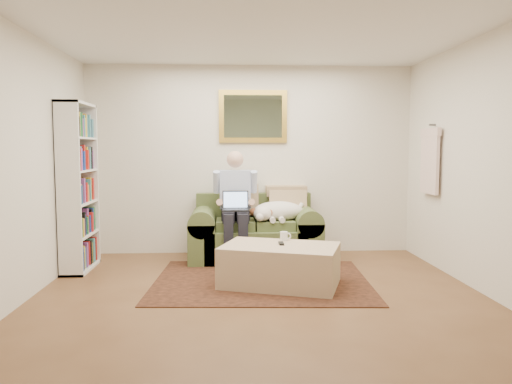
{
  "coord_description": "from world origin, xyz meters",
  "views": [
    {
      "loc": [
        -0.31,
        -4.45,
        1.46
      ],
      "look_at": [
        0.02,
        1.37,
        0.95
      ],
      "focal_mm": 35.0,
      "sensor_mm": 36.0,
      "label": 1
    }
  ],
  "objects": [
    {
      "name": "sleeping_dog",
      "position": [
        0.34,
        1.95,
        0.65
      ],
      "size": [
        0.7,
        0.44,
        0.26
      ],
      "primitive_type": null,
      "color": "white",
      "rests_on": "sofa"
    },
    {
      "name": "bookshelf",
      "position": [
        -2.1,
        1.6,
        1.0
      ],
      "size": [
        0.28,
        0.8,
        2.0
      ],
      "primitive_type": null,
      "color": "white",
      "rests_on": "room_shell"
    },
    {
      "name": "hanging_shirt",
      "position": [
        2.19,
        1.6,
        1.35
      ],
      "size": [
        0.06,
        0.52,
        0.9
      ],
      "primitive_type": null,
      "color": "#FBDECF",
      "rests_on": "room_shell"
    },
    {
      "name": "coffee_mug",
      "position": [
        0.31,
        1.01,
        0.49
      ],
      "size": [
        0.08,
        0.08,
        0.1
      ],
      "primitive_type": "cylinder",
      "color": "white",
      "rests_on": "ottoman"
    },
    {
      "name": "ottoman",
      "position": [
        0.24,
        0.75,
        0.22
      ],
      "size": [
        1.38,
        1.1,
        0.44
      ],
      "primitive_type": "cube",
      "rotation": [
        0.0,
        0.0,
        -0.32
      ],
      "color": "tan",
      "rests_on": "room_shell"
    },
    {
      "name": "laptop",
      "position": [
        -0.22,
        1.81,
        0.75
      ],
      "size": [
        0.33,
        0.26,
        0.24
      ],
      "color": "black",
      "rests_on": "seated_man"
    },
    {
      "name": "tv_remote",
      "position": [
        0.26,
        0.8,
        0.45
      ],
      "size": [
        0.05,
        0.15,
        0.02
      ],
      "primitive_type": "cube",
      "rotation": [
        0.0,
        0.0,
        -0.0
      ],
      "color": "black",
      "rests_on": "ottoman"
    },
    {
      "name": "rug",
      "position": [
        0.05,
        0.93,
        0.01
      ],
      "size": [
        2.44,
        2.0,
        0.01
      ],
      "primitive_type": "cube",
      "rotation": [
        0.0,
        0.0,
        -0.06
      ],
      "color": "black",
      "rests_on": "room_shell"
    },
    {
      "name": "room_shell",
      "position": [
        0.0,
        0.35,
        1.3
      ],
      "size": [
        4.51,
        5.0,
        2.61
      ],
      "color": "brown",
      "rests_on": "ground"
    },
    {
      "name": "sofa",
      "position": [
        0.04,
        2.04,
        0.29
      ],
      "size": [
        1.7,
        0.86,
        1.02
      ],
      "color": "#515B30",
      "rests_on": "room_shell"
    },
    {
      "name": "seated_man",
      "position": [
        -0.22,
        1.88,
        0.71
      ],
      "size": [
        0.56,
        0.8,
        1.43
      ],
      "primitive_type": null,
      "color": "#8C9DD8",
      "rests_on": "sofa"
    },
    {
      "name": "wall_mirror",
      "position": [
        0.04,
        2.47,
        1.9
      ],
      "size": [
        0.94,
        0.04,
        0.72
      ],
      "color": "gold",
      "rests_on": "room_shell"
    }
  ]
}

